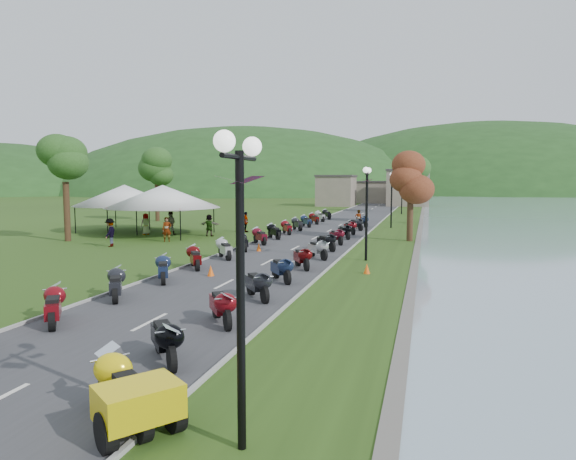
% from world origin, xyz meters
% --- Properties ---
extents(ground, '(400.00, 400.00, 0.00)m').
position_xyz_m(ground, '(0.00, 0.00, 0.00)').
color(ground, '#335719').
rests_on(ground, ground).
extents(road, '(7.00, 120.00, 0.02)m').
position_xyz_m(road, '(0.00, 40.00, 0.01)').
color(road, '#3C3C3F').
rests_on(road, ground).
extents(hills_backdrop, '(360.00, 120.00, 76.00)m').
position_xyz_m(hills_backdrop, '(0.00, 200.00, 0.00)').
color(hills_backdrop, '#285621').
rests_on(hills_backdrop, ground).
extents(far_building, '(18.00, 16.00, 5.00)m').
position_xyz_m(far_building, '(-2.00, 85.00, 2.50)').
color(far_building, gray).
rests_on(far_building, ground).
extents(yellow_trike, '(2.99, 2.82, 1.17)m').
position_xyz_m(yellow_trike, '(3.00, -2.00, 0.58)').
color(yellow_trike, yellow).
rests_on(yellow_trike, ground).
extents(moto_row_left, '(2.60, 49.80, 1.10)m').
position_xyz_m(moto_row_left, '(-2.76, 23.36, 0.55)').
color(moto_row_left, '#331411').
rests_on(moto_row_left, ground).
extents(moto_row_right, '(2.60, 39.77, 1.10)m').
position_xyz_m(moto_row_right, '(2.22, 19.72, 0.55)').
color(moto_row_right, '#331411').
rests_on(moto_row_right, ground).
extents(streetlamp_near, '(1.40, 1.40, 5.00)m').
position_xyz_m(streetlamp_near, '(5.33, -2.29, 2.50)').
color(streetlamp_near, black).
rests_on(streetlamp_near, ground).
extents(vendor_tent_main, '(6.07, 6.07, 4.00)m').
position_xyz_m(vendor_tent_main, '(-12.15, 27.03, 2.00)').
color(vendor_tent_main, white).
rests_on(vendor_tent_main, ground).
extents(vendor_tent_side, '(5.72, 5.72, 4.00)m').
position_xyz_m(vendor_tent_side, '(-17.02, 29.24, 2.00)').
color(vendor_tent_side, white).
rests_on(vendor_tent_side, ground).
extents(tree_park_left, '(3.49, 3.49, 9.68)m').
position_xyz_m(tree_park_left, '(-16.82, 21.57, 4.84)').
color(tree_park_left, '#316323').
rests_on(tree_park_left, ground).
extents(tree_lakeside, '(2.56, 2.56, 7.10)m').
position_xyz_m(tree_lakeside, '(6.99, 27.92, 3.55)').
color(tree_lakeside, '#316323').
rests_on(tree_lakeside, ground).
extents(pedestrian_a, '(0.79, 0.72, 1.77)m').
position_xyz_m(pedestrian_a, '(-9.70, 23.03, 0.00)').
color(pedestrian_a, slate).
rests_on(pedestrian_a, ground).
extents(pedestrian_b, '(1.02, 0.75, 1.89)m').
position_xyz_m(pedestrian_b, '(-11.76, 27.43, 0.00)').
color(pedestrian_b, slate).
rests_on(pedestrian_b, ground).
extents(pedestrian_c, '(0.76, 1.29, 1.87)m').
position_xyz_m(pedestrian_c, '(-11.98, 19.61, 0.00)').
color(pedestrian_c, slate).
rests_on(pedestrian_c, ground).
extents(traffic_cone_near, '(0.33, 0.33, 0.51)m').
position_xyz_m(traffic_cone_near, '(-1.29, 11.55, 0.26)').
color(traffic_cone_near, '#F2590C').
rests_on(traffic_cone_near, ground).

